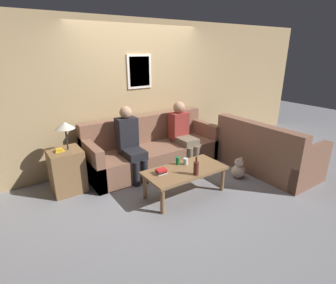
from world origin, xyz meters
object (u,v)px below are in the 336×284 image
Objects in this scene: couch_side at (265,154)px; teddy_bear at (238,169)px; couch_main at (153,150)px; person_right at (182,131)px; coffee_table at (185,172)px; person_left at (130,141)px; drinking_glass at (186,161)px; wine_bottle at (196,168)px.

teddy_bear is (-0.61, 0.07, -0.16)m from couch_side.
couch_main is 0.67m from person_right.
person_right is at bearing 55.06° from coffee_table.
person_left is at bearing 144.92° from teddy_bear.
coffee_table is 1.09m from person_left.
couch_main is 24.87× the size of drinking_glass.
coffee_table is (-0.14, -1.16, 0.05)m from couch_main.
person_right is at bearing 61.08° from wine_bottle.
person_left is at bearing 109.54° from wine_bottle.
person_left is at bearing 62.08° from couch_side.
drinking_glass is at bearing 167.82° from teddy_bear.
coffee_table reaches higher than teddy_bear.
coffee_table is 0.27m from wine_bottle.
drinking_glass is (0.09, 0.36, -0.05)m from wine_bottle.
person_right is (-1.01, 1.14, 0.32)m from couch_side.
teddy_bear is at bearing 83.85° from couch_side.
coffee_table is at bearing 85.14° from couch_side.
teddy_bear is at bearing 7.82° from wine_bottle.
coffee_table is 1.24m from person_right.
teddy_bear is (1.09, -0.08, -0.21)m from coffee_table.
teddy_bear is (0.96, -1.24, -0.16)m from couch_main.
teddy_bear is at bearing -52.37° from couch_main.
couch_side is 1.45× the size of person_right.
person_left is (-2.11, 1.12, 0.33)m from couch_side.
couch_main reaches higher than wine_bottle.
person_right is (0.69, 0.99, 0.27)m from coffee_table.
wine_bottle is 0.37m from drinking_glass.
teddy_bear is (0.40, -1.07, -0.48)m from person_right.
couch_main is 1.57m from teddy_bear.
person_left is 3.40× the size of teddy_bear.
person_left is at bearing -160.69° from couch_main.
teddy_bear is (1.07, 0.15, -0.36)m from wine_bottle.
couch_main is 2.04m from couch_side.
person_left reaches higher than drinking_glass.
wine_bottle is at bearing -172.18° from teddy_bear.
person_right is (0.58, 0.86, 0.17)m from drinking_glass.
wine_bottle is 1.14m from teddy_bear.
person_left reaches higher than couch_main.
person_right reaches higher than couch_main.
couch_side reaches higher than wine_bottle.
drinking_glass reaches higher than coffee_table.
couch_main reaches higher than teddy_bear.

